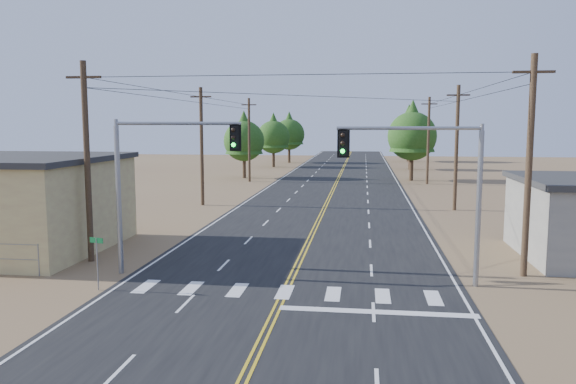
# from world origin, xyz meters

# --- Properties ---
(ground) EXTENTS (220.00, 220.00, 0.00)m
(ground) POSITION_xyz_m (0.00, 0.00, 0.00)
(ground) COLOR olive
(ground) RESTS_ON ground
(road) EXTENTS (15.00, 200.00, 0.02)m
(road) POSITION_xyz_m (0.00, 30.00, 0.01)
(road) COLOR black
(road) RESTS_ON ground
(utility_pole_left_near) EXTENTS (1.80, 0.30, 10.00)m
(utility_pole_left_near) POSITION_xyz_m (-10.50, 12.00, 5.12)
(utility_pole_left_near) COLOR #4C3826
(utility_pole_left_near) RESTS_ON ground
(utility_pole_left_mid) EXTENTS (1.80, 0.30, 10.00)m
(utility_pole_left_mid) POSITION_xyz_m (-10.50, 32.00, 5.12)
(utility_pole_left_mid) COLOR #4C3826
(utility_pole_left_mid) RESTS_ON ground
(utility_pole_left_far) EXTENTS (1.80, 0.30, 10.00)m
(utility_pole_left_far) POSITION_xyz_m (-10.50, 52.00, 5.12)
(utility_pole_left_far) COLOR #4C3826
(utility_pole_left_far) RESTS_ON ground
(utility_pole_right_near) EXTENTS (1.80, 0.30, 10.00)m
(utility_pole_right_near) POSITION_xyz_m (10.50, 12.00, 5.12)
(utility_pole_right_near) COLOR #4C3826
(utility_pole_right_near) RESTS_ON ground
(utility_pole_right_mid) EXTENTS (1.80, 0.30, 10.00)m
(utility_pole_right_mid) POSITION_xyz_m (10.50, 32.00, 5.12)
(utility_pole_right_mid) COLOR #4C3826
(utility_pole_right_mid) RESTS_ON ground
(utility_pole_right_far) EXTENTS (1.80, 0.30, 10.00)m
(utility_pole_right_far) POSITION_xyz_m (10.50, 52.00, 5.12)
(utility_pole_right_far) COLOR #4C3826
(utility_pole_right_far) RESTS_ON ground
(signal_mast_left) EXTENTS (5.67, 1.41, 7.15)m
(signal_mast_left) POSITION_xyz_m (-6.39, 10.34, 4.82)
(signal_mast_left) COLOR gray
(signal_mast_left) RESTS_ON ground
(signal_mast_right) EXTENTS (6.11, 1.04, 6.94)m
(signal_mast_right) POSITION_xyz_m (6.23, 9.79, 4.72)
(signal_mast_right) COLOR gray
(signal_mast_right) RESTS_ON ground
(street_sign) EXTENTS (0.65, 0.19, 2.24)m
(street_sign) POSITION_xyz_m (-7.80, 7.29, 1.50)
(street_sign) COLOR gray
(street_sign) RESTS_ON ground
(tree_left_near) EXTENTS (5.20, 5.20, 8.67)m
(tree_left_near) POSITION_xyz_m (-12.09, 56.46, 5.30)
(tree_left_near) COLOR #3F2D1E
(tree_left_near) RESTS_ON ground
(tree_left_mid) EXTENTS (5.28, 5.28, 8.80)m
(tree_left_mid) POSITION_xyz_m (-11.30, 75.30, 5.38)
(tree_left_mid) COLOR #3F2D1E
(tree_left_mid) RESTS_ON ground
(tree_left_far) EXTENTS (5.53, 5.53, 9.21)m
(tree_left_far) POSITION_xyz_m (-10.14, 85.84, 5.63)
(tree_left_far) COLOR #3F2D1E
(tree_left_far) RESTS_ON ground
(tree_right_near) EXTENTS (5.95, 5.95, 9.91)m
(tree_right_near) POSITION_xyz_m (9.00, 55.94, 6.06)
(tree_right_near) COLOR #3F2D1E
(tree_right_near) RESTS_ON ground
(tree_right_mid) EXTENTS (4.96, 4.96, 8.26)m
(tree_right_mid) POSITION_xyz_m (10.20, 73.11, 5.05)
(tree_right_mid) COLOR #3F2D1E
(tree_right_mid) RESTS_ON ground
(tree_right_far) EXTENTS (6.36, 6.36, 10.59)m
(tree_right_far) POSITION_xyz_m (11.33, 92.05, 6.48)
(tree_right_far) COLOR #3F2D1E
(tree_right_far) RESTS_ON ground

